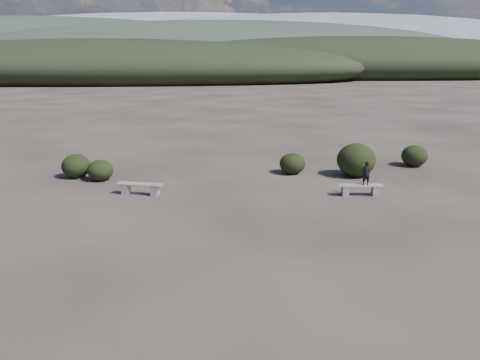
{
  "coord_description": "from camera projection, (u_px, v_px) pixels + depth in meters",
  "views": [
    {
      "loc": [
        -1.44,
        -11.24,
        4.99
      ],
      "look_at": [
        -0.76,
        3.5,
        1.1
      ],
      "focal_mm": 35.0,
      "sensor_mm": 36.0,
      "label": 1
    }
  ],
  "objects": [
    {
      "name": "ground",
      "position": [
        275.0,
        254.0,
        12.19
      ],
      "size": [
        1200.0,
        1200.0,
        0.0
      ],
      "primitive_type": "plane",
      "color": "#292420",
      "rests_on": "ground"
    },
    {
      "name": "shrub_c",
      "position": [
        293.0,
        163.0,
        20.55
      ],
      "size": [
        1.14,
        1.14,
        0.92
      ],
      "primitive_type": "ellipsoid",
      "color": "black",
      "rests_on": "ground"
    },
    {
      "name": "bench_right",
      "position": [
        360.0,
        189.0,
        17.32
      ],
      "size": [
        1.68,
        0.41,
        0.42
      ],
      "rotation": [
        0.0,
        0.0,
        -0.04
      ],
      "color": "slate",
      "rests_on": "ground"
    },
    {
      "name": "shrub_a",
      "position": [
        100.0,
        170.0,
        19.42
      ],
      "size": [
        1.06,
        1.06,
        0.87
      ],
      "primitive_type": "ellipsoid",
      "color": "black",
      "rests_on": "ground"
    },
    {
      "name": "seated_person",
      "position": [
        366.0,
        173.0,
        17.16
      ],
      "size": [
        0.33,
        0.22,
        0.89
      ],
      "primitive_type": "imported",
      "rotation": [
        0.0,
        0.0,
        3.15
      ],
      "color": "black",
      "rests_on": "bench_right"
    },
    {
      "name": "bench_left",
      "position": [
        140.0,
        188.0,
        17.43
      ],
      "size": [
        1.77,
        0.77,
        0.43
      ],
      "rotation": [
        0.0,
        0.0,
        -0.24
      ],
      "color": "slate",
      "rests_on": "ground"
    },
    {
      "name": "shrub_e",
      "position": [
        415.0,
        156.0,
        21.94
      ],
      "size": [
        1.2,
        1.2,
        1.0
      ],
      "primitive_type": "ellipsoid",
      "color": "black",
      "rests_on": "ground"
    },
    {
      "name": "shrub_f",
      "position": [
        76.0,
        166.0,
        19.87
      ],
      "size": [
        1.19,
        1.19,
        1.01
      ],
      "primitive_type": "ellipsoid",
      "color": "black",
      "rests_on": "ground"
    },
    {
      "name": "shrub_d",
      "position": [
        356.0,
        160.0,
        20.03
      ],
      "size": [
        1.65,
        1.65,
        1.44
      ],
      "primitive_type": "ellipsoid",
      "color": "black",
      "rests_on": "ground"
    },
    {
      "name": "mountain_ridges",
      "position": [
        209.0,
        49.0,
        336.64
      ],
      "size": [
        500.0,
        400.0,
        56.0
      ],
      "color": "black",
      "rests_on": "ground"
    }
  ]
}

